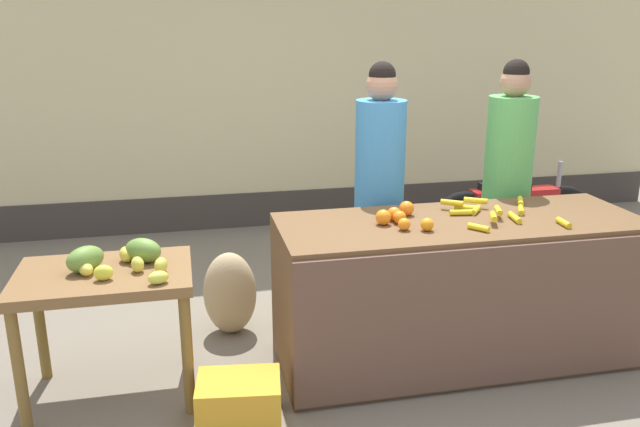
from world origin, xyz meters
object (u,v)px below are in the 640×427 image
object	(u,v)px
vendor_woman_green_shirt	(506,188)
parked_motorcycle	(512,215)
produce_sack	(230,293)
vendor_woman_blue_shirt	(379,195)
produce_crate	(239,402)

from	to	relation	value
vendor_woman_green_shirt	parked_motorcycle	size ratio (longest dim) A/B	1.14
vendor_woman_green_shirt	produce_sack	size ratio (longest dim) A/B	3.15
vendor_woman_blue_shirt	parked_motorcycle	size ratio (longest dim) A/B	1.14
produce_crate	produce_sack	xyz separation A→B (m)	(0.04, 1.07, 0.16)
vendor_woman_blue_shirt	vendor_woman_green_shirt	distance (m)	0.96
produce_sack	vendor_woman_blue_shirt	bearing A→B (deg)	0.56
parked_motorcycle	vendor_woman_green_shirt	bearing A→B (deg)	-122.69
parked_motorcycle	produce_crate	size ratio (longest dim) A/B	3.64
produce_sack	produce_crate	bearing A→B (deg)	-92.40
vendor_woman_green_shirt	produce_crate	world-z (taller)	vendor_woman_green_shirt
vendor_woman_blue_shirt	vendor_woman_green_shirt	world-z (taller)	vendor_woman_green_shirt
vendor_woman_green_shirt	produce_sack	bearing A→B (deg)	-179.83
vendor_woman_blue_shirt	produce_sack	bearing A→B (deg)	-179.44
parked_motorcycle	produce_crate	bearing A→B (deg)	-142.84
produce_sack	vendor_woman_green_shirt	bearing A→B (deg)	0.17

